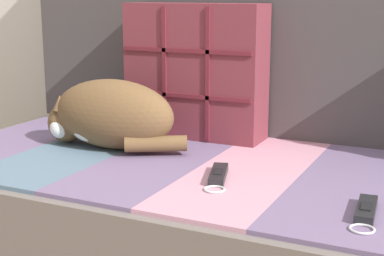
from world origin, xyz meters
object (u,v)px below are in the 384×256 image
throw_pillow_quilted (195,71)px  game_remote_far (366,211)px  couch (254,236)px  game_remote_near (218,175)px  sleeping_cat (107,116)px

throw_pillow_quilted → game_remote_far: (0.59, -0.46, -0.19)m
game_remote_far → couch: bearing=143.6°
game_remote_near → game_remote_far: 0.37m
game_remote_far → throw_pillow_quilted: bearing=142.3°
throw_pillow_quilted → game_remote_far: 0.77m
couch → game_remote_far: bearing=-36.4°
throw_pillow_quilted → couch: bearing=-39.1°
couch → game_remote_far: (0.31, -0.23, 0.20)m
throw_pillow_quilted → sleeping_cat: bearing=-124.2°
sleeping_cat → game_remote_near: (0.40, -0.13, -0.08)m
couch → throw_pillow_quilted: throw_pillow_quilted is taller
sleeping_cat → game_remote_far: bearing=-16.2°
sleeping_cat → game_remote_near: 0.43m
throw_pillow_quilted → game_remote_near: (0.24, -0.37, -0.19)m
sleeping_cat → game_remote_far: 0.79m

